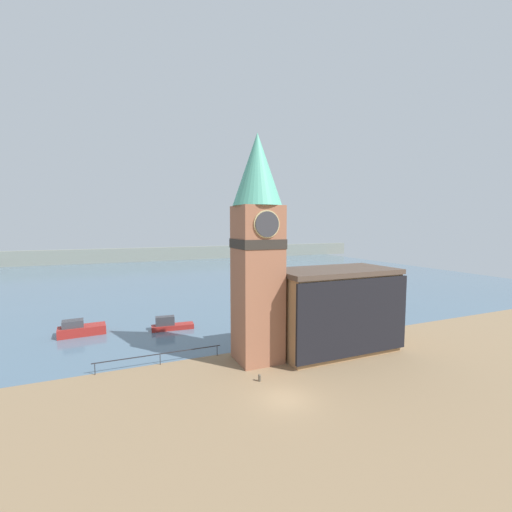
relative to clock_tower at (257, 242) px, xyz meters
name	(u,v)px	position (x,y,z in m)	size (l,w,h in m)	color
ground_plane	(285,399)	(-1.11, -7.94, -11.70)	(160.00, 160.00, 0.00)	#846B4C
water	(160,276)	(-1.11, 62.86, -11.70)	(160.00, 120.00, 0.00)	slate
far_shoreline	(145,254)	(-1.11, 102.86, -9.20)	(180.00, 3.00, 5.00)	gray
pier_railing	(160,355)	(-9.04, 2.61, -10.74)	(11.94, 0.08, 1.09)	#232328
clock_tower	(257,242)	(0.00, 0.00, 0.00)	(4.75, 4.75, 22.00)	#935B42
pier_building	(335,310)	(8.63, -0.76, -7.30)	(13.03, 6.87, 8.77)	#9E754C
boat_near	(170,325)	(-6.34, 13.54, -11.07)	(5.35, 1.97, 1.76)	maroon
boat_far	(80,329)	(-16.74, 15.59, -10.97)	(5.43, 2.56, 1.94)	maroon
mooring_bollard_near	(260,377)	(-1.70, -4.37, -11.36)	(0.26, 0.26, 0.63)	brown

